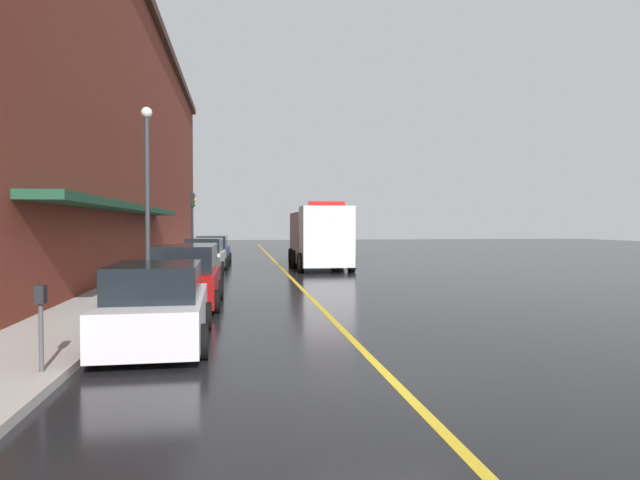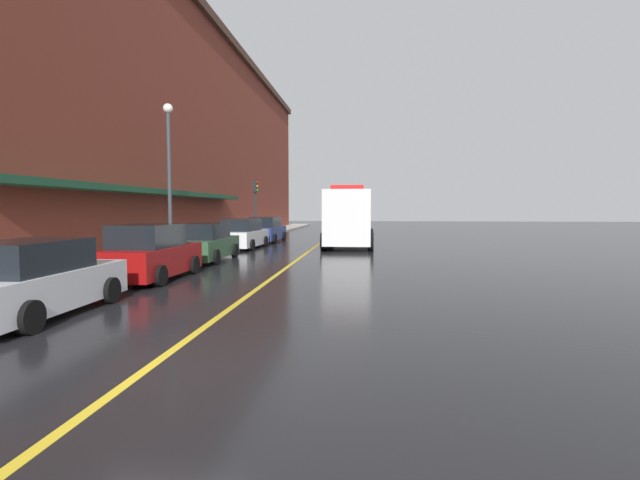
% 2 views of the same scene
% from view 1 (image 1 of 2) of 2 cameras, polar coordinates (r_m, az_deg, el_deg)
% --- Properties ---
extents(ground_plane, '(112.00, 112.00, 0.00)m').
position_cam_1_polar(ground_plane, '(33.81, -4.27, -2.53)').
color(ground_plane, black).
extents(sidewalk_left, '(2.40, 70.00, 0.15)m').
position_cam_1_polar(sidewalk_left, '(33.95, -14.77, -2.43)').
color(sidewalk_left, '#ADA8A0').
rests_on(sidewalk_left, ground).
extents(lane_center_stripe, '(0.16, 70.00, 0.01)m').
position_cam_1_polar(lane_center_stripe, '(33.81, -4.27, -2.52)').
color(lane_center_stripe, gold).
rests_on(lane_center_stripe, ground).
extents(brick_building_left, '(13.54, 64.00, 15.36)m').
position_cam_1_polar(brick_building_left, '(34.92, -27.37, 10.08)').
color(brick_building_left, maroon).
rests_on(brick_building_left, ground).
extents(parked_car_0, '(2.17, 4.65, 1.64)m').
position_cam_1_polar(parked_car_0, '(11.73, -16.22, -6.51)').
color(parked_car_0, silver).
rests_on(parked_car_0, ground).
extents(parked_car_1, '(2.07, 4.34, 1.80)m').
position_cam_1_polar(parked_car_1, '(16.95, -13.42, -3.79)').
color(parked_car_1, maroon).
rests_on(parked_car_1, ground).
extents(parked_car_2, '(2.04, 4.85, 1.66)m').
position_cam_1_polar(parked_car_2, '(22.51, -12.40, -2.62)').
color(parked_car_2, '#2D5133').
rests_on(parked_car_2, ground).
extents(parked_car_3, '(2.20, 4.73, 1.73)m').
position_cam_1_polar(parked_car_3, '(28.90, -11.60, -1.64)').
color(parked_car_3, silver).
rests_on(parked_car_3, ground).
extents(parked_car_4, '(2.19, 4.93, 1.74)m').
position_cam_1_polar(parked_car_4, '(34.46, -10.83, -1.12)').
color(parked_car_4, navy).
rests_on(parked_car_4, ground).
extents(box_truck, '(2.92, 7.57, 3.58)m').
position_cam_1_polar(box_truck, '(30.94, -0.10, 0.25)').
color(box_truck, silver).
rests_on(box_truck, ground).
extents(parking_meter_0, '(0.14, 0.18, 1.33)m').
position_cam_1_polar(parking_meter_0, '(9.67, -26.47, -6.62)').
color(parking_meter_0, '#4C4C51').
rests_on(parking_meter_0, sidewalk_left).
extents(parking_meter_1, '(0.14, 0.18, 1.33)m').
position_cam_1_polar(parking_meter_1, '(33.63, -13.38, -0.78)').
color(parking_meter_1, '#4C4C51').
rests_on(parking_meter_1, sidewalk_left).
extents(parking_meter_2, '(0.14, 0.18, 1.33)m').
position_cam_1_polar(parking_meter_2, '(31.25, -13.77, -0.96)').
color(parking_meter_2, '#4C4C51').
rests_on(parking_meter_2, sidewalk_left).
extents(street_lamp_left, '(0.44, 0.44, 6.94)m').
position_cam_1_polar(street_lamp_left, '(23.56, -17.14, 6.34)').
color(street_lamp_left, '#33383D').
rests_on(street_lamp_left, sidewalk_left).
extents(traffic_light_near, '(0.38, 0.36, 4.30)m').
position_cam_1_polar(traffic_light_near, '(37.18, -12.81, 2.67)').
color(traffic_light_near, '#232326').
rests_on(traffic_light_near, sidewalk_left).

